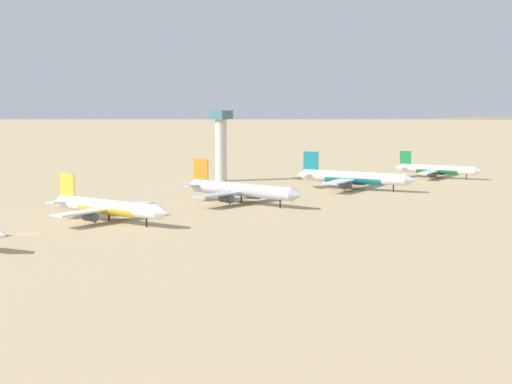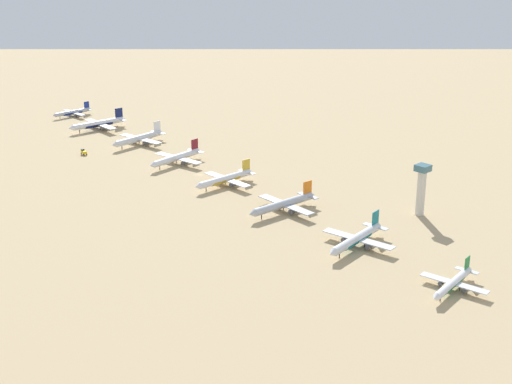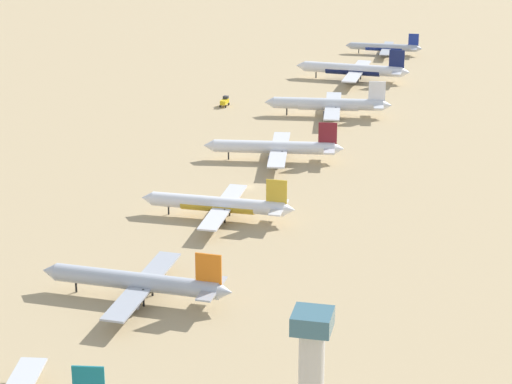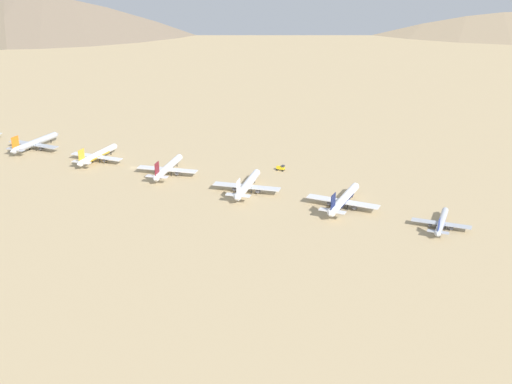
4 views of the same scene
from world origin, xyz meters
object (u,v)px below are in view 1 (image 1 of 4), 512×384
object	(u,v)px
parked_jet_6	(353,178)
control_tower	(221,142)
parked_jet_4	(108,207)
parked_jet_7	(437,170)
parked_jet_5	(241,190)

from	to	relation	value
parked_jet_6	control_tower	xyz separation A→B (m)	(-60.59, -4.76, 11.62)
parked_jet_4	parked_jet_7	xyz separation A→B (m)	(20.33, 175.15, -0.83)
parked_jet_5	parked_jet_7	bearing A→B (deg)	83.06
parked_jet_5	parked_jet_6	xyz separation A→B (m)	(8.46, 59.38, -0.20)
parked_jet_4	parked_jet_5	bearing A→B (deg)	84.04
parked_jet_5	parked_jet_6	size ratio (longest dim) A/B	1.03
parked_jet_5	parked_jet_7	distance (m)	119.01
parked_jet_5	control_tower	distance (m)	76.36
parked_jet_6	parked_jet_4	bearing A→B (deg)	-97.06
parked_jet_6	parked_jet_7	bearing A→B (deg)	84.25
parked_jet_4	parked_jet_6	distance (m)	117.28
parked_jet_4	control_tower	xyz separation A→B (m)	(-46.18, 111.63, 11.76)
parked_jet_5	control_tower	bearing A→B (deg)	133.67
control_tower	parked_jet_5	bearing A→B (deg)	-46.33
control_tower	parked_jet_7	bearing A→B (deg)	43.68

